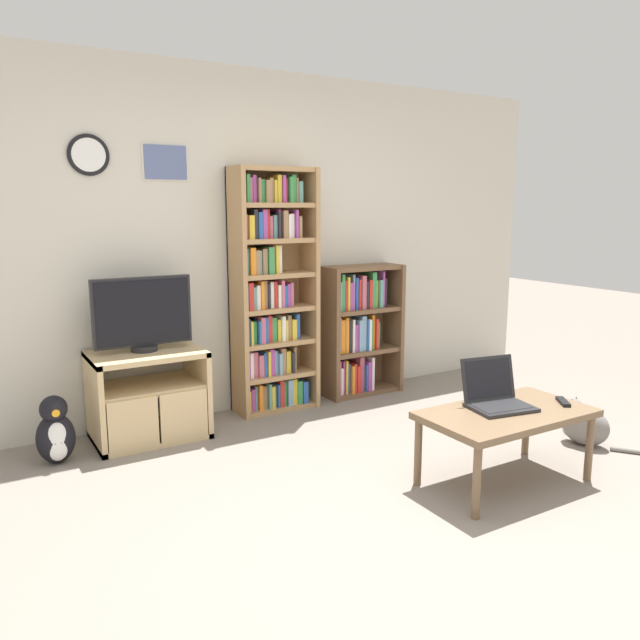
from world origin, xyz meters
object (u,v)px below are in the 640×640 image
(laptop, at_px, (496,395))
(penguin_figurine, at_px, (56,433))
(coffee_table, at_px, (506,419))
(bookshelf_tall, at_px, (270,294))
(cat, at_px, (584,424))
(remote_near_laptop, at_px, (563,402))
(bookshelf_short, at_px, (357,330))
(tv_stand, at_px, (149,395))
(television, at_px, (143,314))

(laptop, distance_m, penguin_figurine, 2.70)
(laptop, bearing_deg, coffee_table, -82.01)
(bookshelf_tall, distance_m, cat, 2.42)
(bookshelf_tall, relative_size, laptop, 4.71)
(remote_near_laptop, bearing_deg, bookshelf_short, 129.07)
(remote_near_laptop, bearing_deg, coffee_table, -155.54)
(remote_near_laptop, distance_m, cat, 0.64)
(bookshelf_tall, relative_size, bookshelf_short, 1.71)
(cat, bearing_deg, bookshelf_short, 95.09)
(tv_stand, relative_size, penguin_figurine, 1.72)
(remote_near_laptop, bearing_deg, bookshelf_tall, 150.81)
(television, height_order, bookshelf_tall, bookshelf_tall)
(tv_stand, bearing_deg, laptop, -46.71)
(laptop, bearing_deg, bookshelf_short, 91.81)
(bookshelf_tall, distance_m, laptop, 1.94)
(television, xyz_separation_m, cat, (2.48, -1.65, -0.73))
(tv_stand, xyz_separation_m, bookshelf_tall, (1.01, 0.15, 0.61))
(television, relative_size, penguin_figurine, 1.52)
(television, height_order, penguin_figurine, television)
(television, xyz_separation_m, laptop, (1.57, -1.71, -0.37))
(bookshelf_tall, distance_m, coffee_table, 2.05)
(laptop, distance_m, remote_near_laptop, 0.43)
(television, bearing_deg, bookshelf_tall, 5.85)
(television, distance_m, cat, 3.07)
(tv_stand, distance_m, television, 0.56)
(coffee_table, distance_m, cat, 0.96)
(laptop, relative_size, remote_near_laptop, 2.55)
(bookshelf_tall, xyz_separation_m, bookshelf_short, (0.81, 0.01, -0.36))
(penguin_figurine, bearing_deg, television, 15.22)
(bookshelf_short, height_order, cat, bookshelf_short)
(laptop, bearing_deg, penguin_figurine, 154.69)
(tv_stand, xyz_separation_m, bookshelf_short, (1.82, 0.15, 0.24))
(bookshelf_tall, bearing_deg, coffee_table, -73.68)
(tv_stand, distance_m, cat, 2.96)
(television, bearing_deg, cat, -33.67)
(cat, bearing_deg, coffee_table, 173.80)
(penguin_figurine, bearing_deg, remote_near_laptop, -33.44)
(bookshelf_short, bearing_deg, cat, -69.56)
(tv_stand, xyz_separation_m, penguin_figurine, (-0.62, -0.13, -0.11))
(remote_near_laptop, bearing_deg, penguin_figurine, -178.27)
(coffee_table, height_order, laptop, laptop)
(television, distance_m, penguin_figurine, 0.93)
(bookshelf_short, relative_size, cat, 2.04)
(coffee_table, bearing_deg, penguin_figurine, 143.32)
(bookshelf_short, distance_m, penguin_figurine, 2.49)
(coffee_table, distance_m, remote_near_laptop, 0.40)
(bookshelf_short, xyz_separation_m, laptop, (-0.25, -1.82, -0.05))
(tv_stand, distance_m, bookshelf_short, 1.84)
(laptop, relative_size, cat, 0.74)
(tv_stand, height_order, penguin_figurine, tv_stand)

